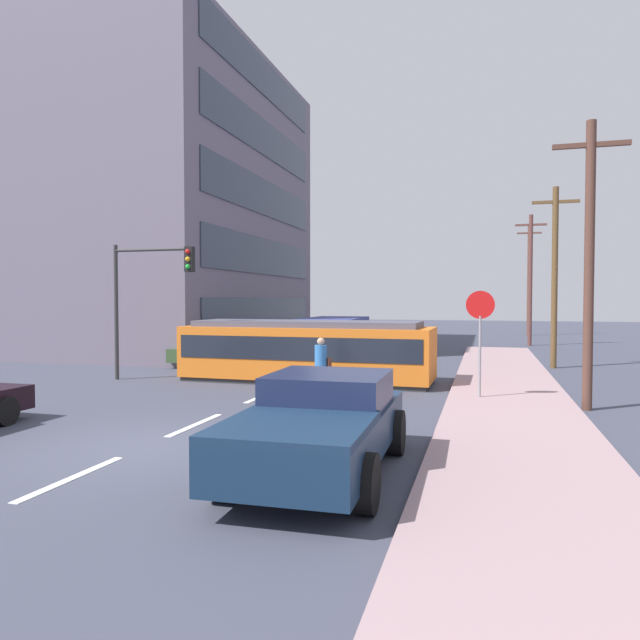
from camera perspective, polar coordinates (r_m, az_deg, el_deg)
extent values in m
plane|color=#3D4050|center=(20.73, -1.60, -5.70)|extent=(120.00, 120.00, 0.00)
cube|color=gray|center=(15.84, 18.09, -7.95)|extent=(3.20, 36.00, 0.14)
cube|color=silver|center=(10.17, -23.01, -14.01)|extent=(0.16, 2.40, 0.01)
cube|color=silver|center=(13.42, -12.07, -9.98)|extent=(0.16, 2.40, 0.01)
cube|color=silver|center=(16.99, -5.69, -7.40)|extent=(0.16, 2.40, 0.01)
cube|color=silver|center=(25.75, 1.92, -4.17)|extent=(0.16, 2.40, 0.01)
cube|color=silver|center=(31.58, 4.54, -3.03)|extent=(0.16, 2.40, 0.01)
cube|color=slate|center=(36.06, -17.86, 10.24)|extent=(16.29, 17.37, 16.00)
cube|color=#2D3847|center=(31.91, -5.43, 0.46)|extent=(0.06, 14.76, 1.92)
cube|color=#2D3847|center=(31.98, -5.45, 6.20)|extent=(0.06, 14.76, 1.92)
cube|color=#2D3847|center=(32.37, -5.46, 11.86)|extent=(0.06, 14.76, 1.92)
cube|color=#2D3847|center=(33.07, -5.48, 17.33)|extent=(0.06, 14.76, 1.92)
cube|color=#2D3847|center=(34.05, -5.50, 22.53)|extent=(0.06, 14.76, 1.92)
cube|color=orange|center=(19.81, -1.30, -3.13)|extent=(8.52, 2.64, 1.71)
cube|color=#2D2D2D|center=(19.91, -1.30, -5.80)|extent=(8.34, 2.51, 0.15)
cube|color=#4E4E5F|center=(19.75, -1.30, -0.36)|extent=(7.66, 2.25, 0.20)
cube|color=#1E232D|center=(19.79, -1.30, -2.54)|extent=(8.18, 2.67, 0.75)
cube|color=#363E82|center=(27.14, 1.33, -1.50)|extent=(2.67, 5.35, 1.63)
cube|color=black|center=(24.62, 0.01, -1.30)|extent=(2.25, 0.19, 0.98)
cube|color=black|center=(27.12, 1.33, -0.89)|extent=(2.68, 4.56, 0.65)
cylinder|color=black|center=(25.55, 0.50, -3.22)|extent=(2.58, 0.98, 0.90)
cylinder|color=black|center=(28.83, 2.07, -2.62)|extent=(2.58, 0.98, 0.90)
cylinder|color=navy|center=(17.15, -0.24, -5.89)|extent=(0.16, 0.16, 0.85)
cylinder|color=navy|center=(17.09, 0.41, -5.91)|extent=(0.16, 0.16, 0.85)
cylinder|color=#3273BC|center=(17.03, 0.08, -3.48)|extent=(0.36, 0.36, 0.60)
sphere|color=tan|center=(17.00, 0.08, -2.11)|extent=(0.22, 0.22, 0.22)
cube|color=brown|center=(17.04, 0.84, -4.16)|extent=(0.21, 0.22, 0.24)
cube|color=#152944|center=(9.42, 0.06, -10.91)|extent=(2.10, 5.04, 0.65)
cube|color=#1A2343|center=(9.84, 0.88, -6.81)|extent=(1.94, 1.94, 0.55)
cube|color=#152944|center=(8.05, -2.46, -10.35)|extent=(2.04, 2.29, 0.12)
cylinder|color=black|center=(11.16, -3.00, -10.31)|extent=(0.30, 0.81, 0.80)
cylinder|color=black|center=(10.74, 7.40, -10.82)|extent=(0.30, 0.81, 0.80)
cylinder|color=black|center=(8.44, -9.42, -14.41)|extent=(0.30, 0.81, 0.80)
cylinder|color=black|center=(7.87, 4.50, -15.61)|extent=(0.30, 0.81, 0.80)
cylinder|color=black|center=(14.74, -28.39, -7.85)|extent=(0.22, 0.64, 0.64)
cube|color=#334B2B|center=(25.62, -10.56, -3.09)|extent=(1.88, 4.37, 0.55)
cube|color=black|center=(25.45, -10.72, -2.05)|extent=(1.69, 2.42, 0.40)
cylinder|color=black|center=(27.20, -10.95, -3.21)|extent=(0.23, 0.64, 0.64)
cylinder|color=black|center=(26.41, -7.52, -3.35)|extent=(0.23, 0.64, 0.64)
cylinder|color=black|center=(24.94, -13.76, -3.70)|extent=(0.23, 0.64, 0.64)
cylinder|color=black|center=(24.08, -10.10, -3.88)|extent=(0.23, 0.64, 0.64)
cylinder|color=gray|center=(16.39, 15.35, -3.46)|extent=(0.07, 0.07, 2.20)
cylinder|color=red|center=(16.32, 15.39, 1.44)|extent=(0.76, 0.04, 0.76)
cylinder|color=#333333|center=(21.44, -19.28, 0.71)|extent=(0.14, 0.14, 4.67)
cylinder|color=#333333|center=(20.71, -16.11, 6.60)|extent=(2.84, 0.10, 0.10)
cube|color=black|center=(19.98, -12.62, 5.80)|extent=(0.28, 0.24, 0.84)
sphere|color=red|center=(19.88, -12.80, 6.54)|extent=(0.16, 0.16, 0.16)
sphere|color=gold|center=(19.86, -12.80, 5.82)|extent=(0.16, 0.16, 0.16)
sphere|color=green|center=(19.85, -12.79, 5.10)|extent=(0.16, 0.16, 0.16)
cylinder|color=brown|center=(16.06, 24.80, 4.76)|extent=(0.24, 0.24, 7.21)
cube|color=brown|center=(16.49, 24.96, 15.25)|extent=(1.80, 0.12, 0.12)
cylinder|color=brown|center=(25.40, 21.94, 3.83)|extent=(0.24, 0.24, 7.30)
cube|color=brown|center=(25.68, 22.03, 10.65)|extent=(1.80, 0.12, 0.12)
cylinder|color=brown|center=(37.29, 19.85, 3.66)|extent=(0.24, 0.24, 7.85)
cube|color=brown|center=(37.54, 19.91, 8.74)|extent=(1.80, 0.12, 0.12)
cylinder|color=brown|center=(47.97, 19.72, 3.66)|extent=(0.24, 0.24, 8.50)
cube|color=brown|center=(48.22, 19.77, 8.00)|extent=(1.80, 0.12, 0.12)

